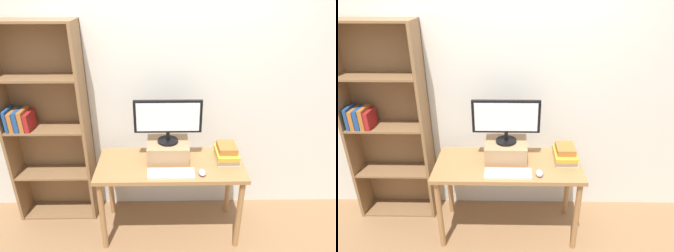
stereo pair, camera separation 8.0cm
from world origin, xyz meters
The scene contains 9 objects.
ground_plane centered at (0.00, 0.00, 0.00)m, with size 12.00×12.00×0.00m, color olive.
back_wall centered at (0.00, 0.44, 1.30)m, with size 7.00×0.08×2.60m.
desk centered at (0.00, 0.00, 0.66)m, with size 1.31×0.57×0.76m.
bookshelf_unit centered at (-1.17, 0.29, 0.99)m, with size 0.77×0.28×1.96m.
riser_box centered at (-0.02, 0.10, 0.84)m, with size 0.37×0.32×0.17m.
computer_monitor centered at (-0.02, 0.09, 1.15)m, with size 0.59×0.19×0.40m.
keyboard centered at (0.00, -0.18, 0.77)m, with size 0.40×0.14×0.02m.
computer_mouse centered at (0.26, -0.18, 0.78)m, with size 0.06×0.10×0.04m.
book_stack centered at (0.51, 0.05, 0.83)m, with size 0.20×0.27×0.15m.
Camera 1 is at (-0.06, -2.28, 2.22)m, focal length 32.00 mm.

